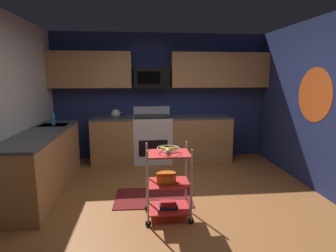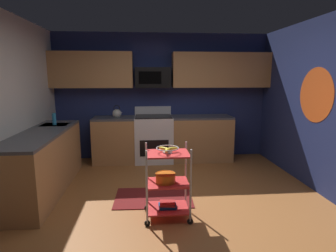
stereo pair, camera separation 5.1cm
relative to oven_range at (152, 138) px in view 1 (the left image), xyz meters
name	(u,v)px [view 1 (the left image)]	position (x,y,z in m)	size (l,w,h in m)	color
floor	(175,208)	(0.20, -2.10, -0.50)	(4.40, 4.80, 0.04)	#995B2D
wall_back	(161,97)	(0.20, 0.33, 0.82)	(4.52, 0.06, 2.60)	navy
wall_flower_decal	(314,95)	(2.40, -1.57, 0.97)	(0.83, 0.83, 0.00)	#E5591E
counter_run	(118,147)	(-0.65, -0.62, -0.01)	(3.60, 2.80, 0.92)	#B27F4C
oven_range	(152,138)	(0.00, 0.00, 0.00)	(0.76, 0.65, 1.10)	white
upper_cabinets	(163,70)	(0.24, 0.13, 1.37)	(4.40, 0.33, 0.70)	#B27F4C
microwave	(152,78)	(0.00, 0.10, 1.22)	(0.70, 0.39, 0.40)	black
rolling_cart	(168,183)	(0.08, -2.36, -0.03)	(0.58, 0.40, 0.91)	silver
fruit_bowl	(168,149)	(0.08, -2.36, 0.40)	(0.27, 0.27, 0.07)	silver
mixing_bowl_large	(166,178)	(0.06, -2.36, 0.04)	(0.25, 0.25, 0.11)	orange
book_stack	(168,205)	(0.08, -2.36, -0.32)	(0.22, 0.18, 0.07)	#1E4C8C
kettle	(116,114)	(-0.73, 0.00, 0.52)	(0.21, 0.18, 0.26)	beige
dish_soap_bottle	(53,119)	(-1.70, -0.79, 0.54)	(0.06, 0.06, 0.20)	#2D8CBF
floor_rug	(154,198)	(-0.07, -1.80, -0.47)	(1.10, 0.70, 0.01)	maroon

